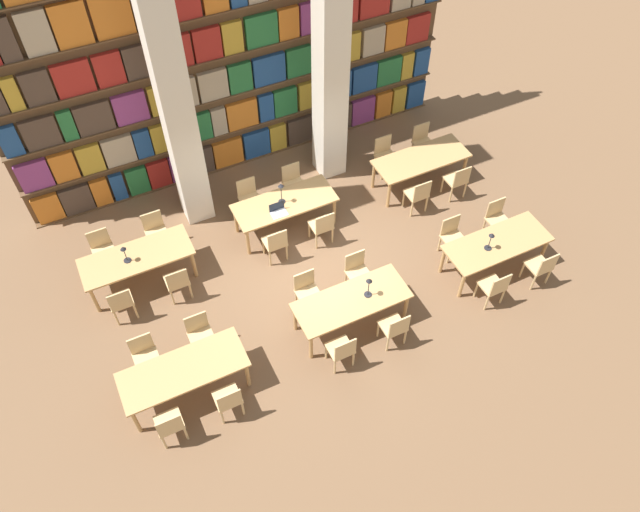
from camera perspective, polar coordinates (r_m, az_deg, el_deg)
name	(u,v)px	position (r m, az deg, el deg)	size (l,w,h in m)	color
ground_plane	(317,273)	(12.27, -0.27, -1.55)	(40.00, 40.00, 0.00)	brown
bookshelf_bank	(233,53)	(13.05, -7.92, 17.87)	(9.51, 0.35, 5.50)	brown
pillar_left	(173,95)	(11.65, -13.29, 14.15)	(0.56, 0.56, 6.00)	silver
pillar_center	(331,51)	(12.49, 1.00, 18.22)	(0.56, 0.56, 6.00)	silver
reading_table_0	(184,372)	(10.55, -12.37, -10.30)	(2.07, 0.82, 0.74)	tan
chair_0	(170,425)	(10.36, -13.57, -14.78)	(0.42, 0.40, 0.89)	tan
chair_1	(145,355)	(11.07, -15.69, -8.72)	(0.42, 0.40, 0.89)	tan
chair_2	(228,400)	(10.38, -8.37, -12.87)	(0.42, 0.40, 0.89)	tan
chair_3	(200,334)	(11.09, -10.90, -6.98)	(0.42, 0.40, 0.89)	tan
reading_table_1	(352,302)	(11.05, 2.90, -4.26)	(2.07, 0.82, 0.74)	tan
chair_4	(342,350)	(10.72, 2.00, -8.59)	(0.42, 0.40, 0.89)	tan
chair_5	(307,291)	(11.41, -1.20, -3.20)	(0.42, 0.40, 0.89)	tan
chair_6	(395,327)	(11.04, 6.85, -6.50)	(0.42, 0.40, 0.89)	tan
chair_7	(357,271)	(11.71, 3.43, -1.39)	(0.42, 0.40, 0.89)	tan
desk_lamp_0	(369,284)	(10.82, 4.49, -2.59)	(0.14, 0.14, 0.46)	#232328
reading_table_2	(497,245)	(12.33, 15.87, 0.96)	(2.07, 0.82, 0.74)	tan
chair_8	(494,287)	(11.90, 15.64, -2.72)	(0.42, 0.40, 0.89)	tan
chair_9	(452,236)	(12.52, 11.98, 1.84)	(0.42, 0.40, 0.89)	tan
chair_10	(541,267)	(12.47, 19.56, -0.92)	(0.42, 0.40, 0.89)	tan
chair_11	(497,218)	(13.06, 15.87, 3.36)	(0.42, 0.40, 0.89)	tan
desk_lamp_1	(491,238)	(11.91, 15.36, 1.56)	(0.14, 0.14, 0.42)	#232328
reading_table_3	(137,259)	(12.13, -16.40, -0.26)	(2.07, 0.82, 0.74)	tan
chair_12	(121,302)	(11.82, -17.73, -4.02)	(0.42, 0.40, 0.89)	tan
chair_13	(103,249)	(12.74, -19.25, 0.62)	(0.42, 0.40, 0.89)	tan
chair_14	(177,281)	(11.84, -12.91, -2.28)	(0.42, 0.40, 0.89)	tan
chair_15	(156,231)	(12.75, -14.78, 2.22)	(0.42, 0.40, 0.89)	tan
desk_lamp_2	(124,252)	(11.85, -17.47, 0.39)	(0.14, 0.14, 0.39)	#232328
reading_table_4	(285,205)	(12.59, -3.25, 4.68)	(2.07, 0.82, 0.74)	tan
chair_16	(276,243)	(12.16, -4.08, 1.22)	(0.42, 0.40, 0.89)	tan
chair_17	(249,197)	(13.06, -6.50, 5.38)	(0.42, 0.40, 0.89)	tan
chair_18	(322,226)	(12.42, 0.20, 2.78)	(0.42, 0.40, 0.89)	tan
chair_19	(293,182)	(13.31, -2.45, 6.76)	(0.42, 0.40, 0.89)	tan
desk_lamp_3	(281,190)	(12.31, -3.58, 6.06)	(0.14, 0.14, 0.50)	#232328
laptop	(278,211)	(12.31, -3.83, 4.09)	(0.32, 0.22, 0.21)	silver
reading_table_5	(421,161)	(13.69, 9.21, 8.59)	(2.07, 0.82, 0.74)	tan
chair_20	(418,194)	(13.20, 8.95, 5.60)	(0.42, 0.40, 0.89)	tan
chair_21	(385,154)	(14.02, 5.95, 9.25)	(0.42, 0.40, 0.89)	tan
chair_22	(457,180)	(13.66, 12.44, 6.81)	(0.42, 0.40, 0.89)	tan
chair_23	(423,141)	(14.46, 9.36, 10.30)	(0.42, 0.40, 0.89)	tan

